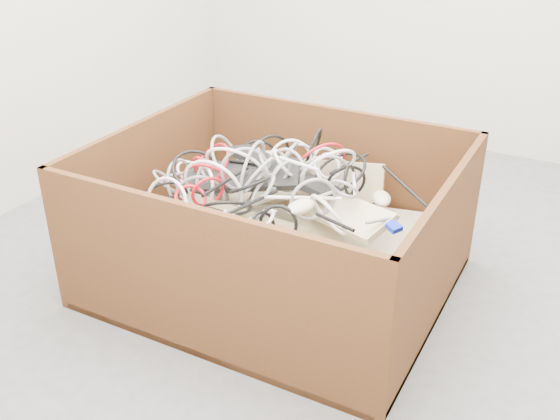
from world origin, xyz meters
The scene contains 8 objects.
ground centered at (0.00, 0.00, 0.00)m, with size 3.00×3.00×0.00m, color #505153.
cardboard_box centered at (-0.15, -0.22, 0.14)m, with size 1.22×1.01×0.56m.
keyboard_pile centered at (-0.13, -0.19, 0.27)m, with size 0.99×0.81×0.38m.
mice_scatter centered at (-0.16, -0.20, 0.35)m, with size 0.76×0.69×0.18m.
power_strip_left centered at (-0.42, -0.17, 0.36)m, with size 0.28×0.05×0.04m, color silver.
power_strip_right centered at (-0.32, -0.35, 0.33)m, with size 0.29×0.06×0.04m, color silver.
vga_plug centered at (0.31, -0.22, 0.36)m, with size 0.04×0.04×0.02m, color #0C1FB9.
cable_tangle centered at (-0.22, -0.19, 0.41)m, with size 1.03×0.87×0.38m.
Camera 1 is at (0.86, -2.04, 1.39)m, focal length 41.58 mm.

